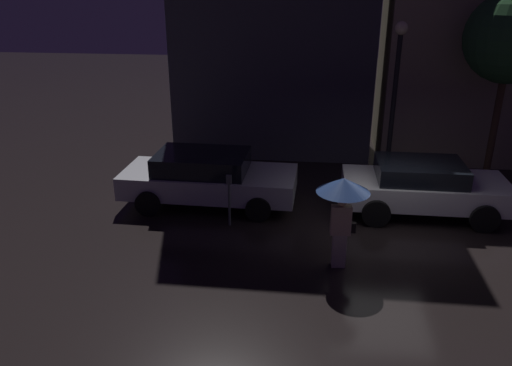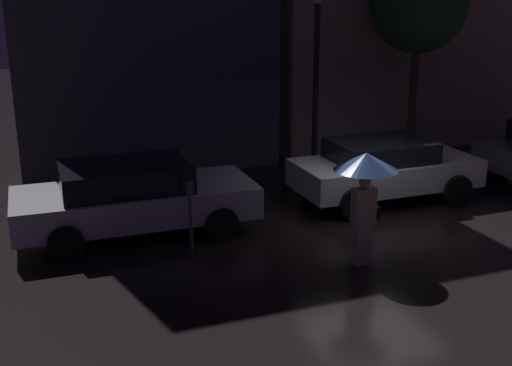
{
  "view_description": "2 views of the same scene",
  "coord_description": "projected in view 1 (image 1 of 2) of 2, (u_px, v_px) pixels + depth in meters",
  "views": [
    {
      "loc": [
        -1.84,
        -10.78,
        5.58
      ],
      "look_at": [
        -3.12,
        -0.02,
        1.2
      ],
      "focal_mm": 35.0,
      "sensor_mm": 36.0,
      "label": 1
    },
    {
      "loc": [
        -6.55,
        -10.42,
        4.62
      ],
      "look_at": [
        -2.55,
        0.05,
        1.17
      ],
      "focal_mm": 45.0,
      "sensor_mm": 36.0,
      "label": 2
    }
  ],
  "objects": [
    {
      "name": "ground_plane",
      "position": [
        387.0,
        235.0,
        11.81
      ],
      "size": [
        60.0,
        60.0,
        0.0
      ],
      "primitive_type": "plane",
      "color": "black"
    },
    {
      "name": "building_facade_right",
      "position": [
        505.0,
        44.0,
        15.95
      ],
      "size": [
        7.57,
        3.0,
        7.45
      ],
      "color": "gray",
      "rests_on": "ground"
    },
    {
      "name": "parked_car_silver",
      "position": [
        208.0,
        177.0,
        13.27
      ],
      "size": [
        4.62,
        2.07,
        1.42
      ],
      "rotation": [
        0.0,
        0.0,
        -0.02
      ],
      "color": "#B7B7BF",
      "rests_on": "ground"
    },
    {
      "name": "parked_car_white",
      "position": [
        423.0,
        186.0,
        12.68
      ],
      "size": [
        4.09,
        2.0,
        1.39
      ],
      "rotation": [
        0.0,
        0.0,
        -0.0
      ],
      "color": "silver",
      "rests_on": "ground"
    },
    {
      "name": "pedestrian_with_umbrella",
      "position": [
        343.0,
        196.0,
        9.95
      ],
      "size": [
        1.08,
        1.08,
        1.99
      ],
      "rotation": [
        0.0,
        0.0,
        0.06
      ],
      "color": "beige",
      "rests_on": "ground"
    },
    {
      "name": "parking_meter",
      "position": [
        229.0,
        195.0,
        12.02
      ],
      "size": [
        0.12,
        0.1,
        1.31
      ],
      "color": "#4C5154",
      "rests_on": "ground"
    },
    {
      "name": "street_lamp_near",
      "position": [
        396.0,
        81.0,
        14.08
      ],
      "size": [
        0.37,
        0.37,
        4.59
      ],
      "color": "black",
      "rests_on": "ground"
    },
    {
      "name": "street_tree",
      "position": [
        511.0,
        38.0,
        13.44
      ],
      "size": [
        2.47,
        2.47,
        5.42
      ],
      "color": "#473323",
      "rests_on": "ground"
    }
  ]
}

